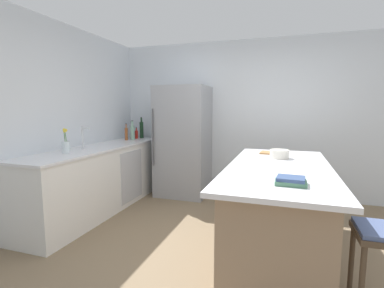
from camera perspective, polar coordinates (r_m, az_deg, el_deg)
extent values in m
plane|color=#7A664C|center=(3.04, 8.28, -21.92)|extent=(7.20, 7.20, 0.00)
cube|color=silver|center=(4.90, 13.20, 4.96)|extent=(6.00, 0.10, 2.60)
cube|color=silver|center=(3.91, -29.49, 3.68)|extent=(0.10, 6.00, 2.60)
cube|color=silver|center=(4.35, -17.94, -6.78)|extent=(0.63, 2.66, 0.90)
cube|color=silver|center=(4.26, -18.18, -0.69)|extent=(0.66, 2.69, 0.03)
cube|color=#B2B5BA|center=(4.45, -12.04, -6.28)|extent=(0.01, 0.60, 0.76)
cube|color=#8E755B|center=(3.11, 16.83, -12.75)|extent=(0.83, 2.05, 0.86)
cube|color=silver|center=(2.99, 17.14, -4.59)|extent=(0.99, 2.25, 0.04)
cube|color=#93969B|center=(4.79, -1.80, 0.54)|extent=(0.84, 0.71, 1.84)
cylinder|color=#4C4C51|center=(4.59, -7.87, 1.33)|extent=(0.02, 0.02, 0.92)
cylinder|color=#473828|center=(2.56, 29.39, -20.78)|extent=(0.04, 0.04, 0.63)
cylinder|color=silver|center=(4.09, -21.12, -0.79)|extent=(0.05, 0.05, 0.02)
cylinder|color=silver|center=(4.07, -21.21, 1.30)|extent=(0.02, 0.02, 0.28)
cylinder|color=silver|center=(4.02, -20.63, 2.98)|extent=(0.14, 0.02, 0.02)
cylinder|color=silver|center=(3.79, -24.09, -0.60)|extent=(0.09, 0.09, 0.14)
cylinder|color=#4C7F3D|center=(3.79, -24.27, 0.92)|extent=(0.01, 0.03, 0.23)
sphere|color=yellow|center=(3.78, -24.36, 2.64)|extent=(0.04, 0.04, 0.04)
cylinder|color=#4C7F3D|center=(3.78, -24.21, 0.77)|extent=(0.01, 0.01, 0.21)
sphere|color=yellow|center=(3.77, -24.29, 2.38)|extent=(0.04, 0.04, 0.04)
cylinder|color=#4C7F3D|center=(3.77, -23.99, 0.86)|extent=(0.01, 0.04, 0.22)
sphere|color=yellow|center=(3.77, -24.08, 2.55)|extent=(0.04, 0.04, 0.04)
cylinder|color=#19381E|center=(5.27, -10.13, 2.78)|extent=(0.07, 0.07, 0.29)
cylinder|color=#19381E|center=(5.25, -10.18, 4.79)|extent=(0.03, 0.03, 0.08)
cylinder|color=black|center=(5.25, -10.19, 5.28)|extent=(0.03, 0.03, 0.01)
cylinder|color=red|center=(5.22, -11.12, 1.89)|extent=(0.05, 0.05, 0.14)
cylinder|color=red|center=(5.21, -11.14, 2.92)|extent=(0.02, 0.02, 0.05)
cylinder|color=black|center=(5.21, -11.15, 3.23)|extent=(0.02, 0.02, 0.01)
cylinder|color=silver|center=(5.17, -12.01, 2.30)|extent=(0.07, 0.07, 0.23)
cylinder|color=silver|center=(5.16, -12.05, 3.95)|extent=(0.03, 0.03, 0.07)
cylinder|color=black|center=(5.15, -12.06, 4.39)|extent=(0.04, 0.04, 0.01)
cylinder|color=#8CB79E|center=(5.04, -11.89, 2.24)|extent=(0.07, 0.07, 0.24)
cylinder|color=#8CB79E|center=(5.02, -11.94, 4.08)|extent=(0.03, 0.03, 0.08)
cylinder|color=black|center=(5.02, -11.95, 4.61)|extent=(0.03, 0.03, 0.01)
cylinder|color=#994C23|center=(4.99, -13.10, 1.96)|extent=(0.05, 0.05, 0.21)
cylinder|color=#994C23|center=(4.98, -13.15, 3.53)|extent=(0.02, 0.02, 0.07)
cylinder|color=black|center=(4.97, -13.16, 3.98)|extent=(0.02, 0.02, 0.01)
cube|color=#4C7F60|center=(2.29, 19.26, -7.32)|extent=(0.23, 0.18, 0.03)
cube|color=#334770|center=(2.29, 19.29, -6.60)|extent=(0.22, 0.19, 0.03)
cylinder|color=silver|center=(3.43, 17.22, -1.93)|extent=(0.21, 0.21, 0.10)
cube|color=#9E7042|center=(3.74, 16.16, -1.77)|extent=(0.35, 0.23, 0.02)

